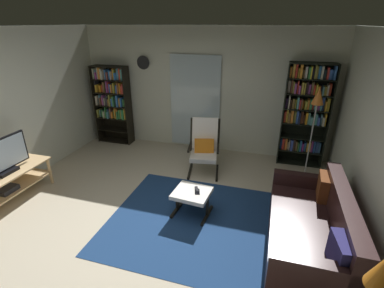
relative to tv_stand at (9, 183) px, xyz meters
The scene contains 16 objects.
ground_plane 2.40m from the tv_stand, ahead, with size 7.02×7.02×0.00m, color #BCB096.
wall_back 3.92m from the tv_stand, 51.30° to the left, with size 5.60×0.06×2.60m, color beige.
glass_door_panel 3.71m from the tv_stand, 52.69° to the left, with size 1.10×0.01×2.00m, color silver.
area_rug 2.91m from the tv_stand, ahead, with size 2.30×2.15×0.01m, color navy.
tv_stand is the anchor object (origin of this frame).
television 0.43m from the tv_stand, 81.82° to the left, with size 0.20×0.88×0.56m.
bookshelf_near_tv 2.81m from the tv_stand, 83.78° to the left, with size 0.82×0.30×1.78m.
bookshelf_near_sofa 5.28m from the tv_stand, 31.67° to the left, with size 0.83×0.30×2.00m.
leather_sofa 4.49m from the tv_stand, ahead, with size 0.89×1.86×0.81m.
lounge_armchair 3.28m from the tv_stand, 34.83° to the left, with size 0.67×0.74×1.02m.
ottoman 2.90m from the tv_stand, 10.29° to the left, with size 0.56×0.52×0.39m.
tv_remote 2.96m from the tv_stand, 11.26° to the left, with size 0.04×0.14×0.02m, color black.
cell_phone 2.97m from the tv_stand, 10.15° to the left, with size 0.07×0.14×0.01m, color black.
floor_lamp_by_sofa 4.87m from the tv_stand, 17.93° to the right, with size 0.22×0.22×1.59m.
floor_lamp_by_shelf 5.13m from the tv_stand, 25.30° to the left, with size 0.22×0.22×1.69m.
wall_clock 3.42m from the tv_stand, 70.10° to the left, with size 0.29×0.03×0.29m.
Camera 1 is at (1.47, -2.89, 2.65)m, focal length 26.36 mm.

